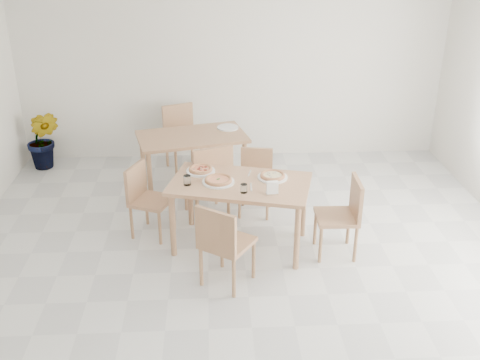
{
  "coord_description": "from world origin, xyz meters",
  "views": [
    {
      "loc": [
        -0.31,
        -4.28,
        3.22
      ],
      "look_at": [
        -0.03,
        0.93,
        0.78
      ],
      "focal_mm": 42.0,
      "sensor_mm": 36.0,
      "label": 1
    }
  ],
  "objects_px": {
    "main_table": "(240,190)",
    "chair_north": "(256,176)",
    "second_table": "(192,142)",
    "tumbler_b": "(244,188)",
    "chair_back_s": "(209,176)",
    "plate_margherita": "(218,182)",
    "tumbler_a": "(187,180)",
    "plate_mushroom": "(272,177)",
    "chair_west": "(145,195)",
    "potted_plant": "(43,140)",
    "napkin_holder": "(272,188)",
    "chair_back_n": "(181,132)",
    "pizza_mushroom": "(273,175)",
    "plate_empty": "(228,127)",
    "chair_east": "(345,212)",
    "plate_pepperoni": "(201,171)",
    "pizza_pepperoni": "(201,169)",
    "chair_south": "(223,241)",
    "pizza_margherita": "(218,180)"
  },
  "relations": [
    {
      "from": "plate_margherita",
      "to": "tumbler_a",
      "type": "bearing_deg",
      "value": -173.66
    },
    {
      "from": "chair_back_s",
      "to": "main_table",
      "type": "bearing_deg",
      "value": 95.2
    },
    {
      "from": "pizza_pepperoni",
      "to": "second_table",
      "type": "bearing_deg",
      "value": 96.15
    },
    {
      "from": "chair_south",
      "to": "plate_mushroom",
      "type": "xyz_separation_m",
      "value": [
        0.55,
        0.82,
        0.26
      ]
    },
    {
      "from": "second_table",
      "to": "tumbler_b",
      "type": "bearing_deg",
      "value": -84.91
    },
    {
      "from": "tumbler_b",
      "to": "napkin_holder",
      "type": "distance_m",
      "value": 0.28
    },
    {
      "from": "pizza_margherita",
      "to": "tumbler_a",
      "type": "bearing_deg",
      "value": -173.66
    },
    {
      "from": "chair_east",
      "to": "plate_pepperoni",
      "type": "relative_size",
      "value": 2.73
    },
    {
      "from": "main_table",
      "to": "chair_back_n",
      "type": "bearing_deg",
      "value": 122.46
    },
    {
      "from": "napkin_holder",
      "to": "second_table",
      "type": "bearing_deg",
      "value": 111.47
    },
    {
      "from": "chair_north",
      "to": "tumbler_a",
      "type": "height_order",
      "value": "tumbler_a"
    },
    {
      "from": "chair_west",
      "to": "plate_empty",
      "type": "relative_size",
      "value": 2.94
    },
    {
      "from": "pizza_pepperoni",
      "to": "chair_back_n",
      "type": "height_order",
      "value": "chair_back_n"
    },
    {
      "from": "chair_west",
      "to": "potted_plant",
      "type": "distance_m",
      "value": 2.48
    },
    {
      "from": "second_table",
      "to": "potted_plant",
      "type": "xyz_separation_m",
      "value": [
        -2.09,
        0.81,
        -0.23
      ]
    },
    {
      "from": "plate_margherita",
      "to": "napkin_holder",
      "type": "relative_size",
      "value": 2.41
    },
    {
      "from": "plate_empty",
      "to": "main_table",
      "type": "bearing_deg",
      "value": -87.57
    },
    {
      "from": "chair_south",
      "to": "chair_east",
      "type": "relative_size",
      "value": 1.02
    },
    {
      "from": "pizza_mushroom",
      "to": "plate_empty",
      "type": "relative_size",
      "value": 0.96
    },
    {
      "from": "napkin_holder",
      "to": "chair_east",
      "type": "bearing_deg",
      "value": 1.52
    },
    {
      "from": "chair_east",
      "to": "plate_pepperoni",
      "type": "height_order",
      "value": "chair_east"
    },
    {
      "from": "main_table",
      "to": "plate_margherita",
      "type": "relative_size",
      "value": 4.77
    },
    {
      "from": "tumbler_b",
      "to": "second_table",
      "type": "height_order",
      "value": "tumbler_b"
    },
    {
      "from": "chair_south",
      "to": "potted_plant",
      "type": "bearing_deg",
      "value": -16.41
    },
    {
      "from": "tumbler_b",
      "to": "chair_back_s",
      "type": "distance_m",
      "value": 0.99
    },
    {
      "from": "pizza_mushroom",
      "to": "tumbler_b",
      "type": "xyz_separation_m",
      "value": [
        -0.32,
        -0.32,
        0.01
      ]
    },
    {
      "from": "plate_mushroom",
      "to": "plate_empty",
      "type": "relative_size",
      "value": 1.14
    },
    {
      "from": "second_table",
      "to": "potted_plant",
      "type": "bearing_deg",
      "value": 145.29
    },
    {
      "from": "napkin_holder",
      "to": "chair_back_s",
      "type": "xyz_separation_m",
      "value": [
        -0.62,
        0.94,
        -0.28
      ]
    },
    {
      "from": "tumbler_b",
      "to": "plate_empty",
      "type": "xyz_separation_m",
      "value": [
        -0.09,
        1.88,
        -0.04
      ]
    },
    {
      "from": "chair_west",
      "to": "tumbler_b",
      "type": "height_order",
      "value": "tumbler_b"
    },
    {
      "from": "chair_back_s",
      "to": "plate_empty",
      "type": "height_order",
      "value": "chair_back_s"
    },
    {
      "from": "pizza_mushroom",
      "to": "napkin_holder",
      "type": "xyz_separation_m",
      "value": [
        -0.04,
        -0.38,
        0.03
      ]
    },
    {
      "from": "plate_margherita",
      "to": "chair_east",
      "type": "bearing_deg",
      "value": -9.48
    },
    {
      "from": "second_table",
      "to": "chair_back_s",
      "type": "xyz_separation_m",
      "value": [
        0.21,
        -0.76,
        -0.12
      ]
    },
    {
      "from": "napkin_holder",
      "to": "potted_plant",
      "type": "xyz_separation_m",
      "value": [
        -2.92,
        2.51,
        -0.39
      ]
    },
    {
      "from": "tumbler_a",
      "to": "chair_back_n",
      "type": "bearing_deg",
      "value": 94.28
    },
    {
      "from": "main_table",
      "to": "plate_mushroom",
      "type": "height_order",
      "value": "plate_mushroom"
    },
    {
      "from": "pizza_margherita",
      "to": "chair_west",
      "type": "bearing_deg",
      "value": 158.73
    },
    {
      "from": "chair_south",
      "to": "chair_back_n",
      "type": "xyz_separation_m",
      "value": [
        -0.5,
        2.89,
        0.01
      ]
    },
    {
      "from": "chair_east",
      "to": "chair_back_s",
      "type": "bearing_deg",
      "value": -120.29
    },
    {
      "from": "main_table",
      "to": "chair_north",
      "type": "xyz_separation_m",
      "value": [
        0.23,
        0.8,
        -0.22
      ]
    },
    {
      "from": "chair_north",
      "to": "plate_mushroom",
      "type": "relative_size",
      "value": 2.43
    },
    {
      "from": "tumbler_b",
      "to": "second_table",
      "type": "xyz_separation_m",
      "value": [
        -0.55,
        1.65,
        -0.14
      ]
    },
    {
      "from": "chair_north",
      "to": "second_table",
      "type": "xyz_separation_m",
      "value": [
        -0.76,
        0.61,
        0.21
      ]
    },
    {
      "from": "chair_north",
      "to": "tumbler_b",
      "type": "xyz_separation_m",
      "value": [
        -0.2,
        -1.04,
        0.35
      ]
    },
    {
      "from": "plate_margherita",
      "to": "tumbler_b",
      "type": "height_order",
      "value": "tumbler_b"
    },
    {
      "from": "pizza_mushroom",
      "to": "tumbler_b",
      "type": "distance_m",
      "value": 0.46
    },
    {
      "from": "main_table",
      "to": "chair_back_s",
      "type": "bearing_deg",
      "value": 130.86
    },
    {
      "from": "tumbler_b",
      "to": "second_table",
      "type": "distance_m",
      "value": 1.74
    }
  ]
}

